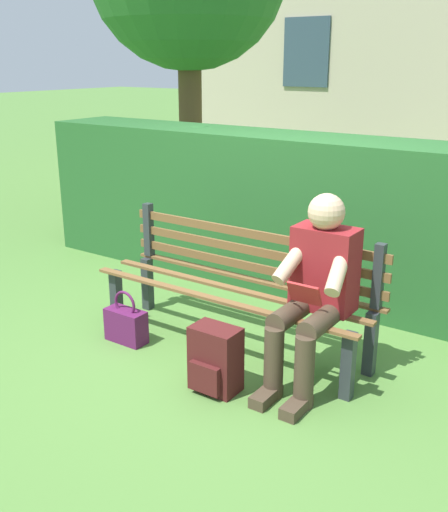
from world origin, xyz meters
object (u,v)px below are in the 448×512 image
Objects in this scene: park_bench at (239,283)px; person_seated at (315,287)px; backpack at (215,360)px; handbag at (126,324)px.

person_seated is at bearing 164.27° from park_bench.
person_seated is at bearing -134.62° from backpack.
park_bench is at bearing -15.73° from person_seated.
park_bench is 4.95× the size of backpack.
park_bench is 5.28× the size of handbag.
backpack is at bearing 110.81° from park_bench.
person_seated is 1.44m from handbag.
park_bench is 1.73× the size of person_seated.
park_bench is at bearing -146.21° from handbag.
park_bench reaches higher than handbag.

